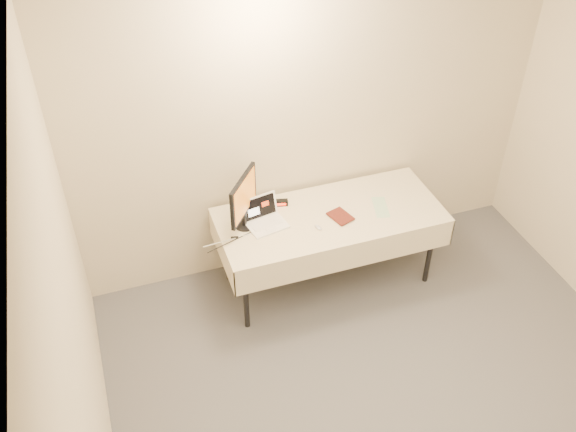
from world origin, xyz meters
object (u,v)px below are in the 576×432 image
object	(u,v)px
monitor	(243,198)
book	(334,211)
table	(330,220)
laptop	(264,218)

from	to	relation	value
monitor	book	size ratio (longest dim) A/B	2.36
table	book	world-z (taller)	book
monitor	table	bearing A→B (deg)	-59.29
monitor	laptop	bearing A→B (deg)	-58.10
table	laptop	xyz separation A→B (m)	(-0.54, 0.07, 0.11)
table	monitor	world-z (taller)	monitor
table	laptop	world-z (taller)	laptop
table	monitor	distance (m)	0.78
monitor	book	world-z (taller)	monitor
table	book	xyz separation A→B (m)	(-0.01, -0.09, 0.16)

